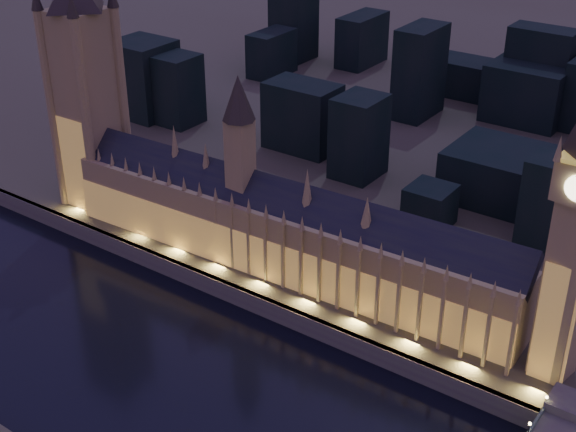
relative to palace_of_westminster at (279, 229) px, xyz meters
The scene contains 5 objects.
ground_plane 67.27m from the palace_of_westminster, 86.27° to the right, with size 2000.00×2000.00×0.00m, color black.
embankment_wall 30.78m from the palace_of_westminster, 79.02° to the right, with size 2000.00×2.50×8.00m, color #4A454F.
palace_of_westminster is the anchor object (origin of this frame).
victoria_tower 113.75m from the palace_of_westminster, behind, with size 31.68×31.68×120.37m.
city_backdrop 188.60m from the palace_of_westminster, 78.21° to the left, with size 445.57×215.63×80.14m.
Camera 1 is at (159.64, -161.74, 180.73)m, focal length 50.00 mm.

